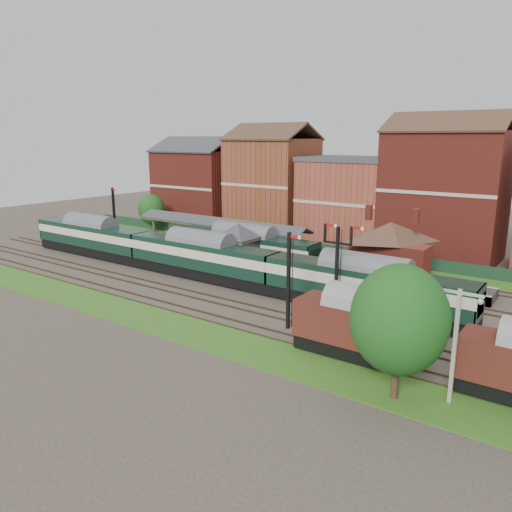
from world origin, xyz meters
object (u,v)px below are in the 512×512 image
Objects in this scene: signal_box at (238,248)px; platform_railcar at (245,247)px; dmu_train at (201,256)px; goods_van_a at (344,324)px; semaphore_bracket at (337,266)px.

platform_railcar is at bearing 114.99° from signal_box.
dmu_train is 8.41× the size of goods_van_a.
signal_box is at bearing 147.09° from goods_van_a.
goods_van_a is (18.93, -12.25, -0.85)m from signal_box.
platform_railcar is at bearing 142.84° from goods_van_a.
semaphore_bracket reaches higher than goods_van_a.
dmu_train is at bearing 157.34° from goods_van_a.
dmu_train is at bearing 171.94° from semaphore_bracket.
signal_box reaches higher than dmu_train.
goods_van_a is at bearing -37.16° from platform_railcar.
dmu_train is 6.59m from platform_railcar.
semaphore_bracket is 18.96m from platform_railcar.
platform_railcar is 25.66m from goods_van_a.
goods_van_a is at bearing -22.66° from dmu_train.
platform_railcar is 2.78× the size of goods_van_a.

